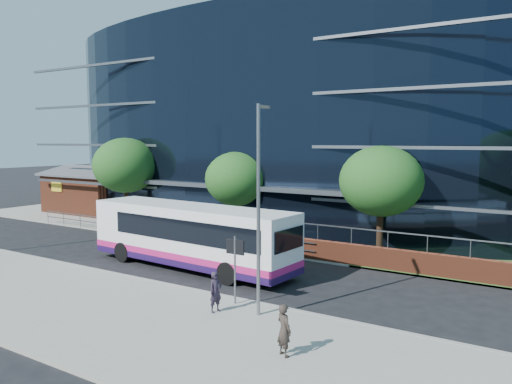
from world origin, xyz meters
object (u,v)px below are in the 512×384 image
Objects in this scene: city_bus at (192,235)px; streetlight_east at (259,204)px; street_sign at (235,256)px; pedestrian at (216,292)px; tree_far_b at (237,179)px; tree_far_c at (381,181)px; pedestrian_b at (284,330)px; brick_pavilion at (95,192)px; tree_far_a at (126,165)px.

streetlight_east is at bearing -28.89° from city_bus.
pedestrian is at bearing -93.11° from street_sign.
street_sign is 0.22× the size of city_bus.
tree_far_c is at bearing -2.86° from tree_far_b.
pedestrian_b is at bearing -46.00° from streetlight_east.
brick_pavilion is at bearing 71.60° from pedestrian.
brick_pavilion is at bearing 171.18° from tree_far_c.
tree_far_b is 14.74m from streetlight_east.
tree_far_c is 12.62m from pedestrian.
tree_far_c reaches higher than pedestrian_b.
street_sign is 0.35× the size of streetlight_east.
pedestrian_b is (30.61, -18.37, -0.96)m from brick_pavilion.
tree_far_c is at bearing -57.39° from pedestrian_b.
tree_far_a is 4.38× the size of pedestrian.
brick_pavilion is 1.23× the size of tree_far_a.
streetlight_east reaches higher than pedestrian_b.
pedestrian is at bearing -157.42° from streetlight_east.
city_bus is at bearing -74.05° from tree_far_b.
tree_far_a is 14.15m from city_bus.
pedestrian is (-1.57, -0.65, -3.49)m from streetlight_east.
tree_far_a is at bearing 154.74° from city_bus.
tree_far_c is 14.41m from pedestrian_b.
city_bus is 7.59× the size of pedestrian_b.
tree_far_a reaches higher than pedestrian.
city_bus is at bearing -28.03° from brick_pavilion.
tree_far_b is at bearing -25.07° from pedestrian_b.
city_bus is 7.87× the size of pedestrian.
city_bus is 7.46m from pedestrian.
streetlight_east reaches higher than tree_far_b.
streetlight_east is (9.00, -11.67, 0.23)m from tree_far_b.
city_bus is at bearing -10.86° from pedestrian_b.
brick_pavilion reaches higher than pedestrian_b.
tree_far_c reaches higher than street_sign.
tree_far_c reaches higher than tree_far_b.
brick_pavilion is 5.21× the size of pedestrian_b.
tree_far_b is 0.76× the size of streetlight_east.
tree_far_a is 10.03m from tree_far_b.
tree_far_b is (19.00, -4.00, 2.27)m from brick_pavilion.
street_sign is at bearing -103.29° from tree_far_c.
pedestrian_b is (11.61, -14.37, -3.23)m from tree_far_b.
brick_pavilion is at bearing 150.35° from street_sign.
brick_pavilion is at bearing 150.76° from streetlight_east.
tree_far_a is 0.56× the size of city_bus.
tree_far_c is at bearing 44.07° from city_bus.
street_sign is at bearing -12.65° from pedestrian_b.
street_sign is 0.43× the size of tree_far_c.
street_sign is 6.69m from city_bus.
city_bus is (-5.44, 3.87, -0.37)m from street_sign.
tree_far_a is 20.00m from tree_far_c.
streetlight_east reaches higher than tree_far_a.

